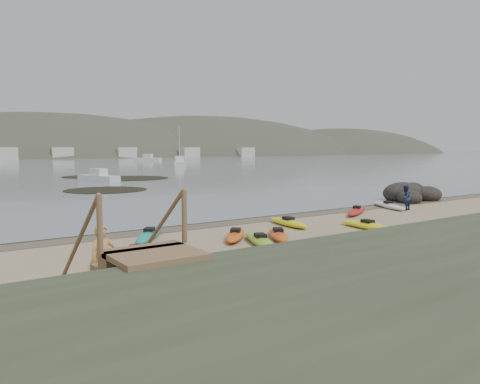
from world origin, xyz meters
TOP-DOWN VIEW (x-y plane):
  - ground at (0.00, 0.00)m, footprint 600.00×600.00m
  - wet_sand at (0.00, -0.30)m, footprint 60.00×60.00m
  - stairs at (-11.00, -11.62)m, footprint 1.50×2.70m
  - kayaks at (-0.53, -3.95)m, footprint 21.87×8.05m
  - person_west at (-10.39, -8.65)m, footprint 0.72×0.50m
  - person_east at (10.61, -2.73)m, footprint 0.83×0.69m
  - rock_cluster at (15.82, 0.55)m, footprint 5.11×3.72m
  - kelp_mats at (4.81, 33.38)m, footprint 16.54×27.73m
  - moored_boats at (3.05, 81.28)m, footprint 91.26×80.04m
  - far_hills at (39.38, 193.97)m, footprint 550.00×135.00m

SIDE VIEW (x-z plane):
  - far_hills at x=39.38m, z-range -55.93..24.07m
  - ground at x=0.00m, z-range 0.00..0.00m
  - wet_sand at x=0.00m, z-range 0.00..0.00m
  - kelp_mats at x=4.81m, z-range 0.01..0.05m
  - kayaks at x=-0.53m, z-range 0.00..0.34m
  - rock_cluster at x=15.82m, z-range -0.60..1.04m
  - moored_boats at x=3.05m, z-range -0.05..1.13m
  - person_east at x=10.61m, z-range 0.00..1.56m
  - person_west at x=-10.39m, z-range 0.00..1.88m
  - stairs at x=-11.00m, z-range 0.00..2.10m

